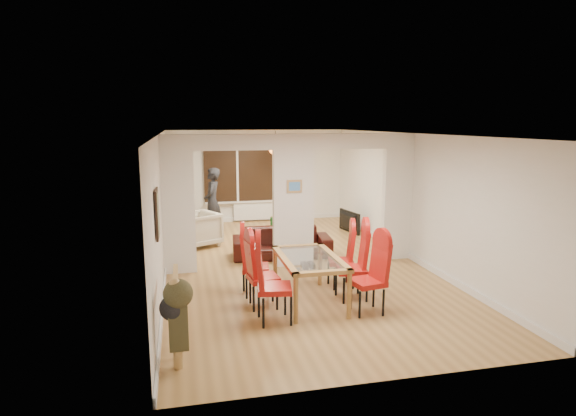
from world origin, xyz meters
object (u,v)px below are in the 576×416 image
object	(u,v)px
dining_table	(309,280)
dining_chair_rb	(352,264)
person	(212,202)
television	(346,222)
sofa	(282,243)
dining_chair_lc	(255,263)
coffee_table	(276,231)
dining_chair_rc	(341,257)
armchair	(198,229)
dining_chair_lb	(263,272)
dining_chair_la	(275,282)
dining_chair_ra	(368,276)
bottle	(272,222)
bowl	(275,226)

from	to	relation	value
dining_table	dining_chair_rb	bearing A→B (deg)	0.05
person	television	bearing A→B (deg)	94.97
dining_table	sofa	world-z (taller)	dining_table
dining_chair_lc	coffee_table	xyz separation A→B (m)	(1.15, 4.06, -0.43)
television	dining_chair_lc	bearing A→B (deg)	132.40
dining_chair_rc	armchair	distance (m)	4.07
dining_chair_lb	person	distance (m)	4.95
dining_chair_la	dining_chair_rc	distance (m)	1.86
dining_chair_ra	dining_chair_rc	bearing A→B (deg)	79.66
dining_chair_rb	dining_chair_rc	xyz separation A→B (m)	(0.03, 0.60, -0.06)
bottle	bowl	bearing A→B (deg)	44.41
person	coffee_table	size ratio (longest dim) A/B	1.89
coffee_table	dining_chair_rb	bearing A→B (deg)	-86.00
dining_chair_lb	person	bearing A→B (deg)	88.78
television	bottle	bearing A→B (deg)	78.97
dining_table	armchair	distance (m)	4.25
dining_chair_lc	television	world-z (taller)	dining_chair_lc
dining_chair_lb	dining_chair_rc	distance (m)	1.60
person	television	xyz separation A→B (m)	(3.39, -0.37, -0.58)
coffee_table	dining_chair_la	bearing A→B (deg)	-101.49
coffee_table	television	bearing A→B (deg)	-2.43
dining_chair_la	sofa	distance (m)	3.39
dining_chair_rb	bottle	distance (m)	4.57
dining_chair_lb	bowl	xyz separation A→B (m)	(1.10, 4.66, -0.32)
dining_chair_la	television	size ratio (longest dim) A/B	1.24
dining_chair_rc	armchair	world-z (taller)	dining_chair_rc
armchair	dining_chair_rb	bearing A→B (deg)	2.80
dining_chair_la	dining_chair_rb	bearing A→B (deg)	33.90
dining_chair_la	person	distance (m)	5.54
dining_chair_rb	dining_table	bearing A→B (deg)	-168.23
television	dining_chair_rb	bearing A→B (deg)	150.81
dining_chair_lc	bottle	bearing A→B (deg)	83.57
dining_chair_la	dining_chair_lb	bearing A→B (deg)	105.71
dining_chair_lb	dining_chair_rc	xyz separation A→B (m)	(1.47, 0.62, -0.03)
bowl	dining_chair_rb	bearing A→B (deg)	-85.83
dining_chair_lb	coffee_table	bearing A→B (deg)	70.17
dining_chair_lc	dining_table	bearing A→B (deg)	-27.18
television	bowl	xyz separation A→B (m)	(-1.85, 0.11, -0.04)
bowl	dining_chair_lb	bearing A→B (deg)	-103.32
dining_table	dining_chair_lc	xyz separation A→B (m)	(-0.77, 0.55, 0.16)
armchair	coffee_table	world-z (taller)	armchair
sofa	dining_chair_rb	bearing A→B (deg)	-72.44
armchair	television	xyz separation A→B (m)	(3.79, 0.58, -0.12)
dining_chair_rc	bowl	distance (m)	4.07
dining_chair_lb	armchair	world-z (taller)	dining_chair_lb
person	bottle	distance (m)	1.56
dining_chair_lc	dining_chair_rb	distance (m)	1.57
dining_chair_rc	bottle	world-z (taller)	dining_chair_rc
dining_chair_ra	sofa	size ratio (longest dim) A/B	0.54
dining_chair_la	bottle	size ratio (longest dim) A/B	4.07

